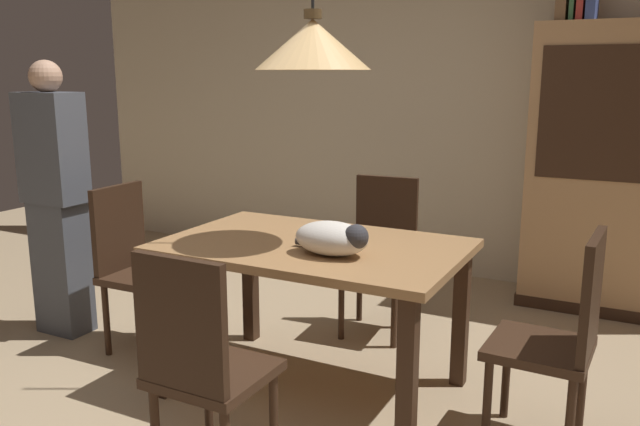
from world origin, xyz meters
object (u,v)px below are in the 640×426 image
(pendant_lamp, at_px, (313,44))
(book_brown_thick, at_px, (563,5))
(book_green_slim, at_px, (574,1))
(book_blue_wide, at_px, (593,2))
(dining_table, at_px, (313,263))
(person_standing, at_px, (56,200))
(hutch_bookcase, at_px, (619,177))
(chair_far_back, at_px, (381,248))
(chair_right_side, at_px, (561,333))
(chair_left_side, at_px, (135,261))
(cat_sleeping, at_px, (334,238))
(chair_near_front, at_px, (200,361))

(pendant_lamp, relative_size, book_brown_thick, 5.42)
(book_brown_thick, relative_size, book_green_slim, 0.92)
(book_brown_thick, distance_m, book_blue_wide, 0.17)
(dining_table, bearing_deg, pendant_lamp, 75.96)
(person_standing, bearing_deg, dining_table, 0.68)
(book_green_slim, bearing_deg, hutch_bookcase, -0.24)
(chair_far_back, relative_size, chair_right_side, 1.00)
(chair_right_side, bearing_deg, chair_left_side, 179.97)
(chair_right_side, xyz_separation_m, book_blue_wide, (-0.16, 1.90, 1.46))
(hutch_bookcase, xyz_separation_m, person_standing, (-2.90, -1.91, -0.08))
(book_blue_wide, bearing_deg, chair_right_side, -85.07)
(chair_far_back, relative_size, person_standing, 0.58)
(dining_table, xyz_separation_m, chair_left_side, (-1.13, -0.00, -0.14))
(chair_far_back, height_order, hutch_bookcase, hutch_bookcase)
(chair_left_side, height_order, book_brown_thick, book_brown_thick)
(cat_sleeping, xyz_separation_m, person_standing, (-1.87, 0.12, -0.02))
(chair_near_front, relative_size, book_brown_thick, 3.88)
(dining_table, relative_size, chair_near_front, 1.51)
(book_green_slim, distance_m, book_blue_wide, 0.11)
(book_blue_wide, distance_m, person_standing, 3.47)
(dining_table, distance_m, hutch_bookcase, 2.26)
(chair_far_back, height_order, book_brown_thick, book_brown_thick)
(cat_sleeping, height_order, person_standing, person_standing)
(chair_right_side, xyz_separation_m, book_brown_thick, (-0.34, 1.90, 1.45))
(dining_table, relative_size, cat_sleeping, 3.58)
(dining_table, xyz_separation_m, book_brown_thick, (0.79, 1.90, 1.31))
(dining_table, distance_m, book_green_slim, 2.47)
(book_green_slim, xyz_separation_m, book_blue_wide, (0.11, 0.00, -0.01))
(chair_left_side, bearing_deg, chair_far_back, 38.10)
(chair_right_side, height_order, pendant_lamp, pendant_lamp)
(chair_left_side, distance_m, hutch_bookcase, 3.03)
(chair_far_back, distance_m, pendant_lamp, 1.45)
(cat_sleeping, relative_size, person_standing, 0.24)
(chair_near_front, xyz_separation_m, book_green_slim, (0.85, 2.77, 1.47))
(chair_far_back, xyz_separation_m, book_green_slim, (0.86, 1.02, 1.47))
(cat_sleeping, xyz_separation_m, book_blue_wide, (0.79, 2.04, 1.14))
(pendant_lamp, relative_size, hutch_bookcase, 0.70)
(chair_left_side, distance_m, book_brown_thick, 3.06)
(dining_table, distance_m, book_blue_wide, 2.50)
(chair_left_side, relative_size, book_blue_wide, 3.88)
(chair_near_front, height_order, cat_sleeping, chair_near_front)
(dining_table, height_order, chair_left_side, chair_left_side)
(chair_far_back, bearing_deg, dining_table, -89.60)
(hutch_bookcase, relative_size, book_blue_wide, 7.71)
(book_brown_thick, relative_size, book_blue_wide, 1.00)
(person_standing, bearing_deg, chair_right_side, 0.35)
(chair_far_back, xyz_separation_m, chair_left_side, (-1.12, -0.88, 0.00))
(person_standing, bearing_deg, book_green_slim, 36.98)
(pendant_lamp, xyz_separation_m, book_blue_wide, (0.96, 1.90, 0.31))
(chair_right_side, xyz_separation_m, person_standing, (-2.82, -0.02, 0.30))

